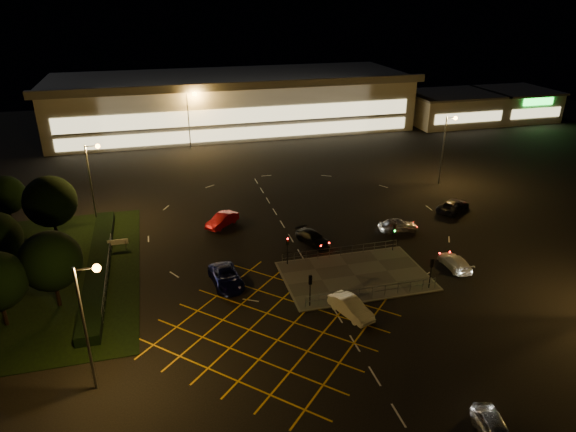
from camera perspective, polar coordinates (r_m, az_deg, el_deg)
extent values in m
plane|color=black|center=(53.34, 4.66, -5.91)|extent=(180.00, 180.00, 0.00)
cube|color=#4C4944|center=(52.35, 7.47, -6.60)|extent=(14.00, 9.00, 0.12)
cube|color=black|center=(57.36, -25.20, -6.02)|extent=(18.00, 30.00, 0.08)
cube|color=black|center=(56.31, -20.30, -5.17)|extent=(2.00, 26.00, 1.00)
cube|color=beige|center=(108.83, -6.24, 12.38)|extent=(70.00, 25.00, 10.00)
cube|color=slate|center=(107.92, -6.37, 15.09)|extent=(72.00, 26.50, 0.60)
cube|color=#FFEAA5|center=(96.71, -5.04, 10.98)|extent=(66.00, 0.20, 3.00)
cube|color=#FFEAA5|center=(97.47, -4.98, 9.15)|extent=(66.00, 0.20, 2.20)
cube|color=beige|center=(117.88, 17.60, 11.32)|extent=(18.00, 14.00, 6.00)
cube|color=slate|center=(117.29, 17.80, 12.82)|extent=(18.80, 14.80, 0.40)
cube|color=#FFEAA5|center=(112.20, 19.45, 10.28)|extent=(15.30, 0.20, 2.00)
cube|color=beige|center=(127.02, 23.87, 11.26)|extent=(14.00, 14.00, 6.00)
cube|color=slate|center=(126.48, 24.11, 12.64)|extent=(14.80, 14.80, 0.40)
cube|color=#FFEAA5|center=(121.77, 25.84, 10.25)|extent=(11.90, 0.20, 2.00)
cube|color=#19E533|center=(121.25, 26.07, 11.34)|extent=(7.00, 0.30, 1.40)
cylinder|color=slate|center=(38.56, -21.58, -11.82)|extent=(0.20, 0.20, 10.00)
cylinder|color=slate|center=(36.01, -21.62, -5.48)|extent=(1.40, 0.12, 0.12)
sphere|color=orange|center=(35.93, -20.50, -5.45)|extent=(0.56, 0.56, 0.56)
cylinder|color=slate|center=(65.61, -21.02, 3.17)|extent=(0.20, 0.20, 10.00)
cylinder|color=slate|center=(64.12, -21.02, 7.25)|extent=(1.40, 0.12, 0.12)
sphere|color=orange|center=(64.06, -20.39, 7.28)|extent=(0.56, 0.56, 0.56)
cylinder|color=slate|center=(78.03, 16.80, 6.91)|extent=(0.20, 0.20, 10.00)
cylinder|color=slate|center=(77.22, 17.68, 10.33)|extent=(1.40, 0.12, 0.12)
sphere|color=orange|center=(77.60, 18.12, 10.30)|extent=(0.56, 0.56, 0.56)
cylinder|color=slate|center=(94.16, -10.98, 10.29)|extent=(0.20, 0.20, 10.00)
cylinder|color=slate|center=(93.23, -10.77, 13.20)|extent=(1.40, 0.12, 0.12)
sphere|color=orange|center=(93.29, -10.33, 13.20)|extent=(0.56, 0.56, 0.56)
cylinder|color=slate|center=(106.37, 11.36, 11.80)|extent=(0.20, 0.20, 10.00)
cylinder|color=slate|center=(105.81, 11.93, 14.34)|extent=(1.40, 0.12, 0.12)
sphere|color=orange|center=(106.13, 12.28, 14.31)|extent=(0.56, 0.56, 0.56)
cylinder|color=black|center=(46.53, 2.47, -8.37)|extent=(0.10, 0.10, 3.00)
cube|color=black|center=(45.90, 2.49, -7.11)|extent=(0.28, 0.18, 0.90)
sphere|color=#19FF33|center=(46.00, 2.45, -7.03)|extent=(0.16, 0.16, 0.16)
cylinder|color=black|center=(50.95, 15.55, -6.23)|extent=(0.10, 0.10, 3.00)
cube|color=black|center=(50.38, 15.70, -5.05)|extent=(0.28, 0.18, 0.90)
sphere|color=#19FF33|center=(50.48, 15.63, -4.98)|extent=(0.16, 0.16, 0.16)
cylinder|color=black|center=(53.18, -0.07, -3.93)|extent=(0.10, 0.10, 3.00)
cube|color=black|center=(52.63, -0.07, -2.78)|extent=(0.28, 0.18, 0.90)
sphere|color=#FF0C0C|center=(52.52, -0.04, -2.84)|extent=(0.16, 0.16, 0.16)
cylinder|color=black|center=(57.10, 11.66, -2.41)|extent=(0.10, 0.10, 3.00)
cube|color=black|center=(56.59, 11.76, -1.32)|extent=(0.28, 0.18, 0.90)
sphere|color=#19FF33|center=(56.48, 11.82, -1.38)|extent=(0.16, 0.16, 0.16)
cylinder|color=black|center=(50.51, -29.02, -9.38)|extent=(0.36, 0.36, 2.52)
cylinder|color=black|center=(57.75, -29.31, -5.20)|extent=(0.36, 0.36, 2.70)
cylinder|color=black|center=(63.83, -24.38, -1.44)|extent=(0.36, 0.36, 2.88)
sphere|color=black|center=(62.54, -24.92, 1.48)|extent=(5.76, 5.76, 5.76)
cylinder|color=black|center=(70.67, -28.46, -0.10)|extent=(0.36, 0.36, 2.34)
sphere|color=black|center=(69.70, -28.91, 2.05)|extent=(4.68, 4.68, 4.68)
cylinder|color=black|center=(51.19, -24.24, -7.81)|extent=(0.36, 0.36, 2.70)
sphere|color=black|center=(49.66, -24.87, -4.55)|extent=(5.40, 5.40, 5.40)
imported|color=#A8AAAF|center=(37.61, 22.03, -21.33)|extent=(2.73, 4.83, 1.55)
imported|color=silver|center=(46.24, 7.00, -10.02)|extent=(3.11, 5.00, 1.55)
imported|color=#0B0E43|center=(50.58, -6.90, -6.78)|extent=(3.20, 5.91, 1.57)
imported|color=black|center=(58.16, 2.77, -2.42)|extent=(3.60, 5.12, 1.38)
imported|color=silver|center=(62.33, 12.13, -0.99)|extent=(4.81, 2.45, 1.57)
imported|color=#A00B1A|center=(62.80, -7.34, -0.45)|extent=(4.58, 4.37, 1.55)
imported|color=black|center=(69.82, 17.89, 1.09)|extent=(5.92, 5.09, 1.51)
imported|color=silver|center=(55.83, 18.07, -4.89)|extent=(1.98, 4.68, 1.35)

